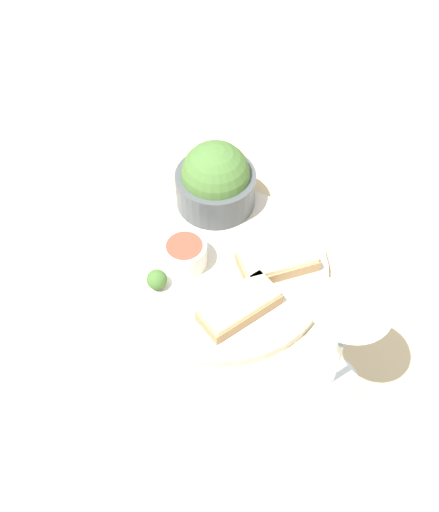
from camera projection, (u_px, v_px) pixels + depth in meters
ground_plane at (219, 271)px, 0.88m from camera, size 4.00×4.00×0.00m
dinner_plate at (219, 268)px, 0.87m from camera, size 0.30×0.30×0.01m
salad_bowl at (216, 181)px, 0.91m from camera, size 0.12×0.12×0.10m
sauce_ramekin at (185, 253)px, 0.86m from camera, size 0.06×0.06×0.04m
cheese_toast_near at (278, 260)px, 0.86m from camera, size 0.11×0.06×0.03m
cheese_toast_far at (239, 306)px, 0.81m from camera, size 0.11×0.07×0.03m
wine_glass at (345, 330)px, 0.69m from camera, size 0.09×0.09×0.16m
garnish at (156, 278)px, 0.84m from camera, size 0.03×0.03×0.03m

